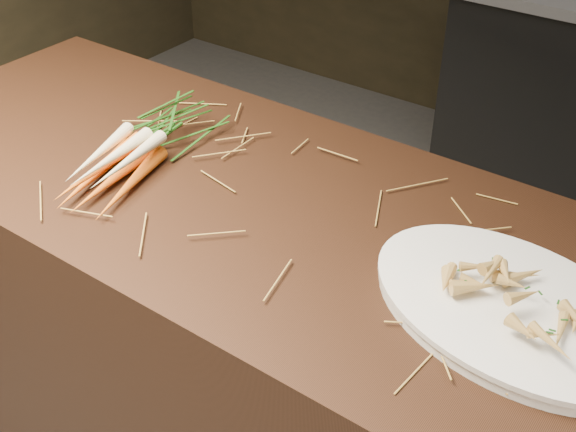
# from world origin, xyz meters

# --- Properties ---
(main_counter) EXTENTS (2.40, 0.70, 0.90)m
(main_counter) POSITION_xyz_m (0.00, 0.30, 0.45)
(main_counter) COLOR black
(main_counter) RESTS_ON ground
(straw_bedding) EXTENTS (1.40, 0.60, 0.02)m
(straw_bedding) POSITION_xyz_m (0.00, 0.30, 0.91)
(straw_bedding) COLOR #B08539
(straw_bedding) RESTS_ON main_counter
(root_veg_bunch) EXTENTS (0.23, 0.48, 0.09)m
(root_veg_bunch) POSITION_xyz_m (-0.55, 0.30, 0.94)
(root_veg_bunch) COLOR #E44F15
(root_veg_bunch) RESTS_ON main_counter
(serving_platter) EXTENTS (0.52, 0.39, 0.02)m
(serving_platter) POSITION_xyz_m (0.25, 0.27, 0.91)
(serving_platter) COLOR white
(serving_platter) RESTS_ON main_counter
(roasted_veg_heap) EXTENTS (0.25, 0.21, 0.05)m
(roasted_veg_heap) POSITION_xyz_m (0.25, 0.27, 0.95)
(roasted_veg_heap) COLOR #A27C3A
(roasted_veg_heap) RESTS_ON serving_platter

